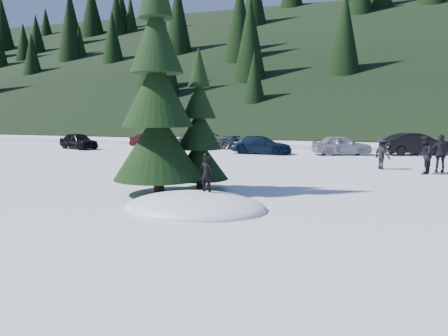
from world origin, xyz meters
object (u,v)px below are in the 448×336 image
(adult_2, at_px, (382,153))
(car_1, at_px, (154,140))
(car_2, at_px, (208,140))
(spruce_tall, at_px, (157,101))
(spruce_short, at_px, (199,134))
(car_5, at_px, (416,144))
(adult_0, at_px, (424,155))
(car_0, at_px, (78,141))
(child_skier, at_px, (206,173))
(car_4, at_px, (342,145))
(adult_1, at_px, (441,154))
(car_3, at_px, (261,145))

(adult_2, height_order, car_1, adult_2)
(car_2, bearing_deg, spruce_tall, -178.16)
(spruce_short, height_order, car_5, spruce_short)
(adult_0, xyz_separation_m, car_0, (-25.26, 6.86, -0.26))
(spruce_short, distance_m, adult_2, 11.06)
(car_5, bearing_deg, adult_0, 153.70)
(adult_0, xyz_separation_m, adult_2, (-1.87, 1.26, -0.09))
(adult_0, bearing_deg, car_0, -92.10)
(adult_2, distance_m, car_2, 16.81)
(child_skier, distance_m, adult_0, 12.52)
(spruce_tall, bearing_deg, car_4, 74.28)
(car_1, bearing_deg, adult_2, -127.95)
(car_1, height_order, car_2, car_2)
(adult_2, relative_size, car_1, 0.43)
(car_2, distance_m, car_4, 11.26)
(spruce_tall, relative_size, car_0, 2.22)
(adult_0, distance_m, adult_1, 1.12)
(car_5, bearing_deg, adult_1, 158.35)
(spruce_short, relative_size, child_skier, 4.74)
(car_5, bearing_deg, spruce_tall, 128.78)
(adult_0, bearing_deg, car_1, -102.97)
(adult_0, bearing_deg, car_5, -168.82)
(child_skier, xyz_separation_m, car_0, (-18.21, 17.21, -0.39))
(adult_2, height_order, car_2, adult_2)
(child_skier, xyz_separation_m, adult_1, (7.86, 11.12, -0.11))
(adult_0, height_order, car_2, adult_0)
(car_0, relative_size, car_1, 1.00)
(adult_0, height_order, adult_2, adult_0)
(car_5, bearing_deg, car_2, 63.51)
(car_3, bearing_deg, adult_1, -120.19)
(adult_2, distance_m, car_0, 24.05)
(spruce_short, xyz_separation_m, car_4, (3.95, 16.19, -1.41))
(adult_0, distance_m, car_2, 19.06)
(car_1, bearing_deg, adult_1, -126.17)
(adult_2, xyz_separation_m, car_3, (-8.17, 6.38, -0.19))
(spruce_tall, xyz_separation_m, spruce_short, (1.00, 1.40, -1.22))
(car_2, bearing_deg, adult_2, -140.69)
(car_3, bearing_deg, car_4, -77.33)
(child_skier, bearing_deg, car_4, -85.46)
(car_2, relative_size, car_4, 1.29)
(adult_1, relative_size, car_1, 0.48)
(spruce_tall, distance_m, car_1, 21.52)
(child_skier, xyz_separation_m, car_4, (2.53, 19.02, -0.35))
(spruce_tall, height_order, car_3, spruce_tall)
(spruce_short, distance_m, car_2, 19.93)
(car_2, bearing_deg, child_skier, -173.42)
(child_skier, distance_m, adult_2, 12.71)
(car_2, bearing_deg, car_5, -107.11)
(adult_2, distance_m, car_3, 10.37)
(adult_0, xyz_separation_m, car_5, (0.35, 10.48, -0.16))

